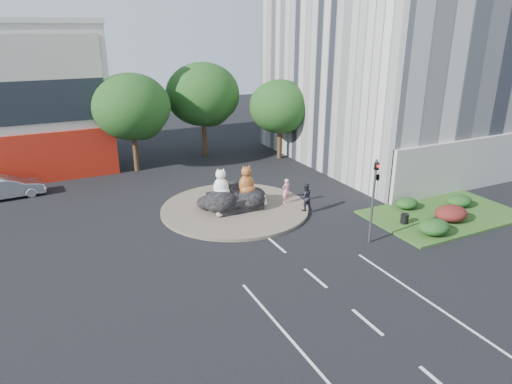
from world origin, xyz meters
TOP-DOWN VIEW (x-y plane):
  - ground at (0.00, 0.00)m, footprint 120.00×120.00m
  - roundabout_island at (0.00, 10.00)m, footprint 10.00×10.00m
  - rock_plinth at (0.00, 10.00)m, footprint 3.20×2.60m
  - grass_verge at (12.00, 3.00)m, footprint 10.00×6.00m
  - tree_left at (-3.93, 22.06)m, footprint 6.46×6.46m
  - tree_mid at (3.07, 24.06)m, footprint 6.84×6.84m
  - tree_right at (9.07, 20.06)m, footprint 5.70×5.70m
  - hedge_near_green at (9.00, 1.00)m, footprint 2.00×1.60m
  - hedge_red at (11.50, 2.00)m, footprint 2.20×1.76m
  - hedge_mid_green at (14.00, 3.50)m, footprint 1.80×1.44m
  - hedge_back_green at (10.50, 4.80)m, footprint 1.60×1.28m
  - traffic_light at (5.10, 2.00)m, footprint 0.44×1.24m
  - street_lamp at (12.82, 8.00)m, footprint 2.34×0.22m
  - cat_white at (-0.93, 10.10)m, footprint 1.41×1.31m
  - cat_tabby at (0.79, 9.79)m, footprint 1.29×1.14m
  - kitten_calico at (-1.53, 8.94)m, footprint 0.76×0.75m
  - kitten_white at (1.91, 9.39)m, footprint 0.55×0.50m
  - pedestrian_pink at (3.54, 9.19)m, footprint 0.69×0.51m
  - pedestrian_dark at (4.00, 7.44)m, footprint 0.95×0.76m
  - parked_car at (-13.78, 19.39)m, footprint 4.87×2.01m
  - litter_bin at (8.57, 2.98)m, footprint 0.64×0.64m

SIDE VIEW (x-z plane):
  - ground at x=0.00m, z-range 0.00..0.00m
  - grass_verge at x=12.00m, z-range 0.00..0.12m
  - roundabout_island at x=0.00m, z-range 0.00..0.20m
  - litter_bin at x=8.57m, z-range 0.12..0.74m
  - hedge_back_green at x=10.50m, z-range 0.12..0.84m
  - hedge_mid_green at x=14.00m, z-range 0.12..0.93m
  - hedge_near_green at x=9.00m, z-range 0.12..1.02m
  - kitten_white at x=1.91m, z-range 0.20..0.98m
  - hedge_red at x=11.50m, z-range 0.12..1.11m
  - rock_plinth at x=0.00m, z-range 0.20..1.10m
  - kitten_calico at x=-1.53m, z-range 0.20..1.15m
  - parked_car at x=-13.78m, z-range 0.00..1.57m
  - pedestrian_pink at x=3.54m, z-range 0.20..1.95m
  - pedestrian_dark at x=4.00m, z-range 0.20..2.09m
  - cat_white at x=-0.93m, z-range 1.10..3.05m
  - cat_tabby at x=0.79m, z-range 1.10..3.13m
  - traffic_light at x=5.10m, z-range 1.12..6.12m
  - street_lamp at x=12.82m, z-range 0.52..8.58m
  - tree_right at x=9.07m, z-range 0.98..8.28m
  - tree_left at x=-3.93m, z-range 1.11..9.38m
  - tree_mid at x=3.07m, z-range 1.18..9.94m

